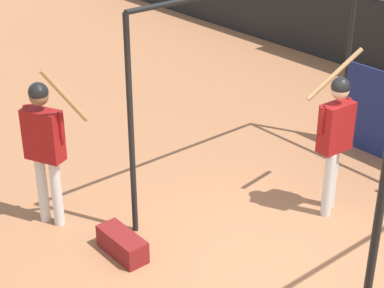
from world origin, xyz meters
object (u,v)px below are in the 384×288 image
Objects in this scene: player_waiting at (44,140)px; player_batter at (335,132)px; baseball at (379,189)px; equipment_bag at (122,244)px.

player_batter is at bearing 29.83° from player_waiting.
player_batter is 0.93× the size of player_waiting.
equipment_bag is at bearing -106.98° from baseball.
baseball is (1.08, 3.54, -0.10)m from equipment_bag.
player_waiting is 4.57m from baseball.
player_waiting is at bearing -120.06° from baseball.
baseball is at bearing 73.02° from equipment_bag.
player_batter is 2.95m from equipment_bag.
baseball is (2.22, 3.83, -1.13)m from player_waiting.
equipment_bag is 9.46× the size of baseball.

